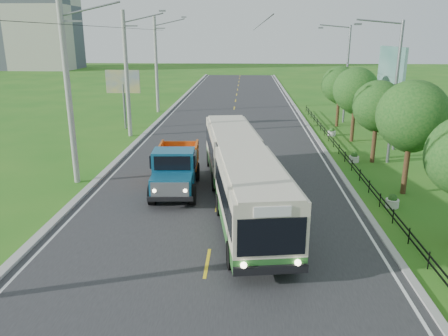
# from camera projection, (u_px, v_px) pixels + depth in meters

# --- Properties ---
(ground) EXTENTS (240.00, 240.00, 0.00)m
(ground) POSITION_uv_depth(u_px,v_px,m) (207.00, 263.00, 16.16)
(ground) COLOR #226618
(ground) RESTS_ON ground
(road) EXTENTS (14.00, 120.00, 0.02)m
(road) POSITION_uv_depth(u_px,v_px,m) (229.00, 140.00, 35.26)
(road) COLOR #28282B
(road) RESTS_ON ground
(curb_left) EXTENTS (0.40, 120.00, 0.15)m
(curb_left) POSITION_uv_depth(u_px,v_px,m) (141.00, 138.00, 35.59)
(curb_left) COLOR #9E9E99
(curb_left) RESTS_ON ground
(curb_right) EXTENTS (0.30, 120.00, 0.10)m
(curb_right) POSITION_uv_depth(u_px,v_px,m) (318.00, 140.00, 34.91)
(curb_right) COLOR #9E9E99
(curb_right) RESTS_ON ground
(edge_line_left) EXTENTS (0.12, 120.00, 0.00)m
(edge_line_left) POSITION_uv_depth(u_px,v_px,m) (147.00, 139.00, 35.58)
(edge_line_left) COLOR silver
(edge_line_left) RESTS_ON road
(edge_line_right) EXTENTS (0.12, 120.00, 0.00)m
(edge_line_right) POSITION_uv_depth(u_px,v_px,m) (312.00, 141.00, 34.94)
(edge_line_right) COLOR silver
(edge_line_right) RESTS_ON road
(centre_dash) EXTENTS (0.12, 2.20, 0.00)m
(centre_dash) POSITION_uv_depth(u_px,v_px,m) (207.00, 263.00, 16.15)
(centre_dash) COLOR yellow
(centre_dash) RESTS_ON road
(railing_right) EXTENTS (0.04, 40.00, 0.60)m
(railing_right) POSITION_uv_depth(u_px,v_px,m) (345.00, 157.00, 29.06)
(railing_right) COLOR black
(railing_right) RESTS_ON ground
(pole_near) EXTENTS (3.51, 0.32, 10.00)m
(pole_near) POSITION_uv_depth(u_px,v_px,m) (69.00, 93.00, 23.67)
(pole_near) COLOR gray
(pole_near) RESTS_ON ground
(pole_mid) EXTENTS (3.51, 0.32, 10.00)m
(pole_mid) POSITION_uv_depth(u_px,v_px,m) (127.00, 74.00, 35.13)
(pole_mid) COLOR gray
(pole_mid) RESTS_ON ground
(pole_far) EXTENTS (3.51, 0.32, 10.00)m
(pole_far) POSITION_uv_depth(u_px,v_px,m) (157.00, 65.00, 46.60)
(pole_far) COLOR gray
(pole_far) RESTS_ON ground
(tree_third) EXTENTS (3.60, 3.62, 6.00)m
(tree_third) POSITION_uv_depth(u_px,v_px,m) (412.00, 119.00, 22.30)
(tree_third) COLOR #382314
(tree_third) RESTS_ON ground
(tree_fourth) EXTENTS (3.24, 3.31, 5.40)m
(tree_fourth) POSITION_uv_depth(u_px,v_px,m) (378.00, 108.00, 28.15)
(tree_fourth) COLOR #382314
(tree_fourth) RESTS_ON ground
(tree_fifth) EXTENTS (3.48, 3.52, 5.80)m
(tree_fifth) POSITION_uv_depth(u_px,v_px,m) (356.00, 92.00, 33.80)
(tree_fifth) COLOR #382314
(tree_fifth) RESTS_ON ground
(tree_back) EXTENTS (3.30, 3.36, 5.50)m
(tree_back) POSITION_uv_depth(u_px,v_px,m) (340.00, 86.00, 39.59)
(tree_back) COLOR #382314
(tree_back) RESTS_ON ground
(streetlight_mid) EXTENTS (3.02, 0.20, 9.07)m
(streetlight_mid) POSITION_uv_depth(u_px,v_px,m) (393.00, 88.00, 27.59)
(streetlight_mid) COLOR slate
(streetlight_mid) RESTS_ON ground
(streetlight_far) EXTENTS (3.02, 0.20, 9.07)m
(streetlight_far) POSITION_uv_depth(u_px,v_px,m) (345.00, 71.00, 40.97)
(streetlight_far) COLOR slate
(streetlight_far) RESTS_ON ground
(planter_near) EXTENTS (0.64, 0.64, 0.67)m
(planter_near) POSITION_uv_depth(u_px,v_px,m) (392.00, 202.00, 21.39)
(planter_near) COLOR silver
(planter_near) RESTS_ON ground
(planter_mid) EXTENTS (0.64, 0.64, 0.67)m
(planter_mid) POSITION_uv_depth(u_px,v_px,m) (354.00, 158.00, 29.04)
(planter_mid) COLOR silver
(planter_mid) RESTS_ON ground
(planter_far) EXTENTS (0.64, 0.64, 0.67)m
(planter_far) POSITION_uv_depth(u_px,v_px,m) (332.00, 132.00, 36.68)
(planter_far) COLOR silver
(planter_far) RESTS_ON ground
(billboard_left) EXTENTS (3.00, 0.20, 5.20)m
(billboard_left) POSITION_uv_depth(u_px,v_px,m) (123.00, 85.00, 38.42)
(billboard_left) COLOR slate
(billboard_left) RESTS_ON ground
(billboard_right) EXTENTS (0.24, 6.00, 7.30)m
(billboard_right) POSITION_uv_depth(u_px,v_px,m) (391.00, 73.00, 33.11)
(billboard_right) COLOR slate
(billboard_right) RESTS_ON ground
(apartment_near) EXTENTS (28.00, 14.00, 30.00)m
(apartment_near) POSITION_uv_depth(u_px,v_px,m) (14.00, 5.00, 105.20)
(apartment_near) COLOR #B7B2A3
(apartment_near) RESTS_ON ground
(bus) EXTENTS (4.71, 15.77, 3.01)m
(bus) POSITION_uv_depth(u_px,v_px,m) (240.00, 169.00, 21.47)
(bus) COLOR #286327
(bus) RESTS_ON ground
(dump_truck) EXTENTS (2.62, 6.02, 2.48)m
(dump_truck) POSITION_uv_depth(u_px,v_px,m) (176.00, 166.00, 23.36)
(dump_truck) COLOR #135275
(dump_truck) RESTS_ON ground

